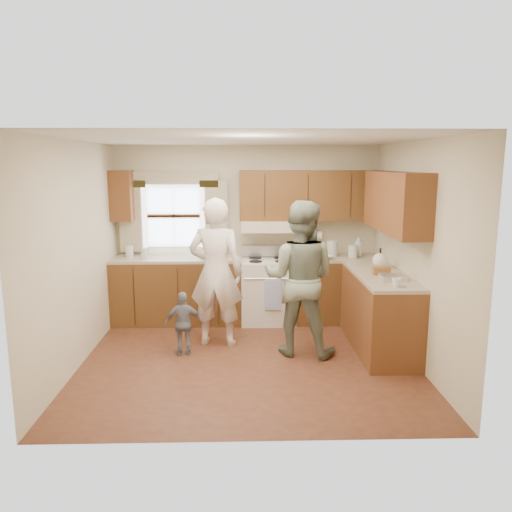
{
  "coord_description": "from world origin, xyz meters",
  "views": [
    {
      "loc": [
        -0.06,
        -5.49,
        2.25
      ],
      "look_at": [
        0.1,
        0.4,
        1.15
      ],
      "focal_mm": 35.0,
      "sensor_mm": 36.0,
      "label": 1
    }
  ],
  "objects_px": {
    "woman_left": "(216,272)",
    "woman_right": "(300,278)",
    "stove": "(268,290)",
    "child": "(184,324)"
  },
  "relations": [
    {
      "from": "stove",
      "to": "woman_left",
      "type": "distance_m",
      "value": 1.23
    },
    {
      "from": "woman_right",
      "to": "woman_left",
      "type": "bearing_deg",
      "value": -0.3
    },
    {
      "from": "stove",
      "to": "woman_right",
      "type": "relative_size",
      "value": 0.58
    },
    {
      "from": "woman_left",
      "to": "child",
      "type": "distance_m",
      "value": 0.74
    },
    {
      "from": "woman_left",
      "to": "woman_right",
      "type": "bearing_deg",
      "value": 171.65
    },
    {
      "from": "stove",
      "to": "child",
      "type": "distance_m",
      "value": 1.65
    },
    {
      "from": "woman_right",
      "to": "child",
      "type": "distance_m",
      "value": 1.47
    },
    {
      "from": "woman_left",
      "to": "woman_right",
      "type": "height_order",
      "value": "woman_left"
    },
    {
      "from": "woman_left",
      "to": "woman_right",
      "type": "relative_size",
      "value": 1.01
    },
    {
      "from": "stove",
      "to": "woman_right",
      "type": "height_order",
      "value": "woman_right"
    }
  ]
}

